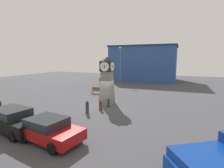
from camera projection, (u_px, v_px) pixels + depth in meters
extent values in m
plane|color=#424247|center=(103.00, 105.00, 18.20)|extent=(73.95, 73.95, 0.00)
cube|color=slate|center=(107.00, 101.00, 18.72)|extent=(1.34, 1.34, 0.70)
cube|color=gray|center=(107.00, 94.00, 18.62)|extent=(1.26, 1.26, 0.70)
cube|color=slate|center=(107.00, 88.00, 18.52)|extent=(1.18, 1.18, 0.70)
cube|color=gray|center=(107.00, 81.00, 18.42)|extent=(1.10, 1.10, 0.70)
cube|color=gray|center=(107.00, 75.00, 18.32)|extent=(1.02, 1.02, 0.70)
cube|color=black|center=(107.00, 66.00, 18.19)|extent=(1.19, 1.19, 1.07)
cylinder|color=white|center=(109.00, 66.00, 18.75)|extent=(0.97, 0.04, 0.97)
cube|color=black|center=(109.00, 66.00, 18.78)|extent=(0.06, 0.11, 0.22)
cube|color=black|center=(109.00, 66.00, 18.78)|extent=(0.04, 0.36, 0.15)
cylinder|color=white|center=(104.00, 67.00, 17.63)|extent=(0.97, 0.04, 0.97)
cube|color=black|center=(104.00, 67.00, 17.60)|extent=(0.06, 0.12, 0.22)
cube|color=black|center=(104.00, 67.00, 17.60)|extent=(0.04, 0.25, 0.32)
cylinder|color=white|center=(112.00, 66.00, 17.96)|extent=(0.04, 0.97, 0.97)
cube|color=black|center=(113.00, 66.00, 17.95)|extent=(0.13, 0.06, 0.21)
cube|color=black|center=(113.00, 66.00, 17.95)|extent=(0.35, 0.04, 0.18)
cylinder|color=white|center=(102.00, 66.00, 18.42)|extent=(0.04, 0.97, 0.97)
cube|color=black|center=(101.00, 66.00, 18.43)|extent=(0.16, 0.06, 0.20)
cube|color=black|center=(101.00, 66.00, 18.43)|extent=(0.28, 0.04, 0.29)
pyramid|color=black|center=(107.00, 59.00, 18.08)|extent=(1.25, 1.25, 0.44)
cylinder|color=#333338|center=(108.00, 103.00, 17.37)|extent=(0.23, 0.23, 0.79)
sphere|color=#333338|center=(108.00, 99.00, 17.30)|extent=(0.21, 0.21, 0.21)
cylinder|color=brown|center=(101.00, 106.00, 16.39)|extent=(0.30, 0.30, 0.77)
sphere|color=brown|center=(101.00, 102.00, 16.33)|extent=(0.27, 0.27, 0.27)
cylinder|color=#333338|center=(87.00, 108.00, 15.33)|extent=(0.29, 0.29, 0.97)
sphere|color=#333338|center=(87.00, 102.00, 15.25)|extent=(0.26, 0.26, 0.26)
cylinder|color=black|center=(6.00, 118.00, 13.26)|extent=(0.66, 0.28, 0.64)
cube|color=black|center=(14.00, 122.00, 11.56)|extent=(4.63, 2.55, 0.74)
cube|color=#1E2328|center=(11.00, 112.00, 11.64)|extent=(2.65, 2.10, 0.53)
cylinder|color=black|center=(40.00, 126.00, 11.68)|extent=(0.67, 0.31, 0.64)
cylinder|color=black|center=(13.00, 137.00, 10.14)|extent=(0.67, 0.31, 0.64)
cylinder|color=black|center=(16.00, 119.00, 13.07)|extent=(0.67, 0.31, 0.64)
cube|color=#A51111|center=(51.00, 132.00, 10.13)|extent=(4.08, 2.45, 0.62)
cube|color=#1E2328|center=(47.00, 122.00, 10.19)|extent=(2.35, 2.05, 0.50)
cylinder|color=black|center=(77.00, 135.00, 10.34)|extent=(0.66, 0.31, 0.64)
cylinder|color=black|center=(52.00, 149.00, 8.79)|extent=(0.66, 0.31, 0.64)
cylinder|color=black|center=(50.00, 127.00, 11.54)|extent=(0.66, 0.31, 0.64)
cylinder|color=black|center=(24.00, 138.00, 9.99)|extent=(0.66, 0.31, 0.64)
cube|color=navy|center=(216.00, 161.00, 6.17)|extent=(3.38, 3.22, 0.36)
cylinder|color=black|center=(185.00, 167.00, 7.14)|extent=(0.82, 0.68, 0.80)
cube|color=brown|center=(97.00, 91.00, 23.93)|extent=(1.61, 0.54, 0.08)
cube|color=brown|center=(97.00, 89.00, 24.12)|extent=(1.60, 0.10, 0.40)
cylinder|color=#262628|center=(92.00, 92.00, 24.00)|extent=(0.06, 0.06, 0.45)
cylinder|color=#262628|center=(100.00, 93.00, 23.55)|extent=(0.06, 0.06, 0.45)
cylinder|color=#262628|center=(93.00, 92.00, 24.37)|extent=(0.06, 0.06, 0.45)
cylinder|color=#262628|center=(101.00, 92.00, 23.92)|extent=(0.06, 0.06, 0.45)
cylinder|color=gold|center=(103.00, 81.00, 34.12)|extent=(0.14, 0.14, 0.77)
cylinder|color=gold|center=(102.00, 81.00, 34.08)|extent=(0.14, 0.14, 0.77)
cube|color=#3F3F47|center=(102.00, 78.00, 34.00)|extent=(0.47, 0.42, 0.58)
sphere|color=tan|center=(102.00, 76.00, 33.94)|extent=(0.21, 0.21, 0.21)
cylinder|color=#338C4C|center=(100.00, 84.00, 30.52)|extent=(0.14, 0.14, 0.86)
cylinder|color=#338C4C|center=(101.00, 84.00, 30.48)|extent=(0.14, 0.14, 0.86)
cube|color=red|center=(100.00, 80.00, 30.39)|extent=(0.43, 0.30, 0.64)
sphere|color=tan|center=(100.00, 77.00, 30.33)|extent=(0.23, 0.23, 0.23)
cylinder|color=slate|center=(120.00, 66.00, 34.21)|extent=(0.14, 0.14, 6.81)
cube|color=silver|center=(120.00, 48.00, 33.70)|extent=(0.50, 0.24, 0.24)
cube|color=#2D5193|center=(144.00, 64.00, 39.31)|extent=(13.87, 9.38, 7.30)
cube|color=navy|center=(144.00, 47.00, 38.76)|extent=(14.29, 9.66, 0.30)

